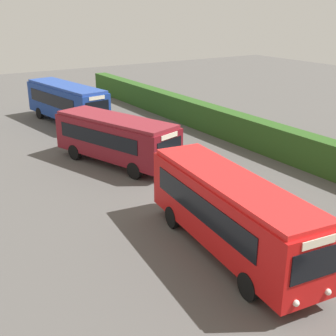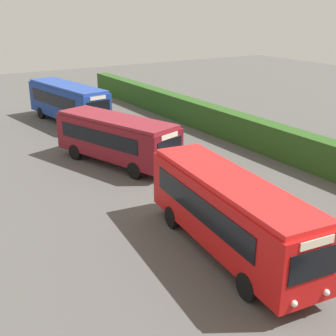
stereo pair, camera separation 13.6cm
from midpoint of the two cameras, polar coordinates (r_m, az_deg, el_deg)
The scene contains 6 objects.
ground_plane at distance 22.97m, azimuth 4.27°, elevation -4.48°, with size 102.05×102.05×0.00m, color #514F4C.
bus_blue at distance 38.89m, azimuth -12.51°, elevation 8.32°, with size 9.90×3.86×3.26m.
bus_maroon at distance 28.14m, azimuth -6.44°, elevation 3.92°, with size 8.99×5.11×3.00m.
bus_red at distance 17.98m, azimuth 8.03°, elevation -5.41°, with size 9.75×3.42×3.24m.
person_left at distance 41.12m, azimuth -8.75°, elevation 7.91°, with size 0.47×0.47×1.83m.
hedge_row at distance 28.30m, azimuth 18.74°, elevation 1.55°, with size 63.02×1.23×2.08m, color #2B541D.
Camera 2 is at (16.80, -12.38, 9.58)m, focal length 47.87 mm.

